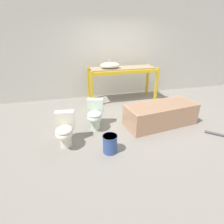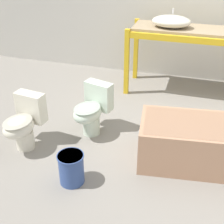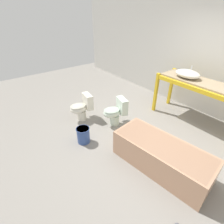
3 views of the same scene
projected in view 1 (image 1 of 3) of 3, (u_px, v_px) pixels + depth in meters
name	position (u px, v px, depth m)	size (l,w,h in m)	color
ground_plane	(133.00, 116.00, 4.65)	(12.00, 12.00, 0.00)	gray
warehouse_wall_rear	(115.00, 47.00, 5.61)	(10.80, 0.08, 3.20)	beige
shelving_rack	(123.00, 73.00, 5.34)	(2.10, 0.72, 1.05)	gold
sink_basin	(110.00, 65.00, 5.10)	(0.58, 0.40, 0.26)	silver
bathtub_main	(161.00, 113.00, 4.11)	(1.75, 0.89, 0.51)	tan
toilet_near	(95.00, 115.00, 3.92)	(0.47, 0.61, 0.65)	silver
toilet_far	(65.00, 130.00, 3.31)	(0.41, 0.58, 0.65)	silver
bucket_white	(110.00, 143.00, 3.19)	(0.28, 0.28, 0.34)	#334C8C
loose_pipe	(220.00, 135.00, 3.75)	(0.46, 0.43, 0.05)	#4C4C51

